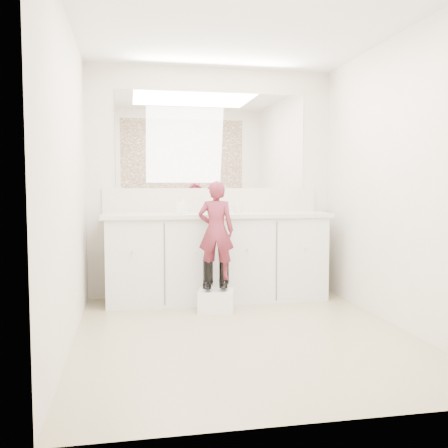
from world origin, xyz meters
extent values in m
plane|color=#8F7E5D|center=(0.00, 0.00, 0.00)|extent=(3.00, 3.00, 0.00)
plane|color=white|center=(0.00, 0.00, 2.40)|extent=(3.00, 3.00, 0.00)
plane|color=beige|center=(0.00, 1.50, 1.20)|extent=(2.60, 0.00, 2.60)
plane|color=beige|center=(0.00, -1.50, 1.20)|extent=(2.60, 0.00, 2.60)
plane|color=beige|center=(-1.30, 0.00, 1.20)|extent=(0.00, 3.00, 3.00)
plane|color=beige|center=(1.30, 0.00, 1.20)|extent=(0.00, 3.00, 3.00)
cube|color=silver|center=(0.00, 1.23, 0.42)|extent=(2.20, 0.55, 0.85)
cube|color=beige|center=(0.00, 1.21, 0.87)|extent=(2.28, 0.58, 0.04)
cube|color=beige|center=(0.00, 1.49, 1.02)|extent=(2.28, 0.03, 0.25)
cube|color=white|center=(0.00, 1.49, 1.64)|extent=(2.00, 0.02, 1.00)
cube|color=#472819|center=(0.00, -1.49, 1.65)|extent=(2.00, 0.01, 1.20)
cylinder|color=silver|center=(0.00, 1.38, 0.94)|extent=(0.08, 0.08, 0.10)
imported|color=beige|center=(0.22, 1.20, 0.94)|extent=(0.11, 0.11, 0.09)
imported|color=white|center=(-0.36, 1.15, 0.98)|extent=(0.11, 0.11, 0.18)
cube|color=white|center=(-0.09, 0.75, 0.10)|extent=(0.37, 0.34, 0.20)
imported|color=#AB3453|center=(-0.09, 0.75, 0.76)|extent=(0.37, 0.29, 0.91)
cylinder|color=#E3589A|center=(-0.02, 0.75, 0.85)|extent=(0.13, 0.04, 0.06)
camera|label=1|loc=(-0.87, -3.74, 1.16)|focal=40.00mm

